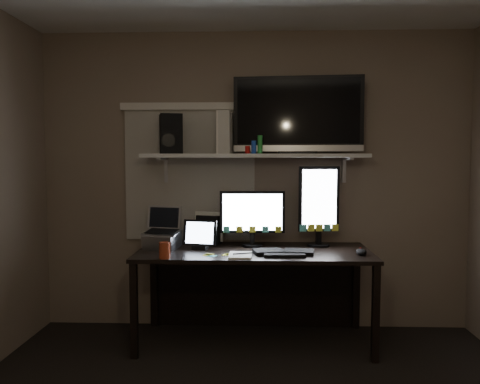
{
  "coord_description": "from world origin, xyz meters",
  "views": [
    {
      "loc": [
        0.02,
        -2.17,
        1.44
      ],
      "look_at": [
        -0.1,
        1.25,
        1.2
      ],
      "focal_mm": 35.0,
      "sensor_mm": 36.0,
      "label": 1
    }
  ],
  "objects_px": {
    "desk": "(254,269)",
    "laptop": "(162,228)",
    "mouse": "(361,252)",
    "cup": "(165,250)",
    "monitor_portrait": "(319,206)",
    "keyboard": "(284,252)",
    "speaker": "(171,134)",
    "game_console": "(225,133)",
    "tv": "(298,115)",
    "monitor_landscape": "(252,218)",
    "tablet": "(200,235)"
  },
  "relations": [
    {
      "from": "desk",
      "to": "laptop",
      "type": "xyz_separation_m",
      "value": [
        -0.73,
        -0.08,
        0.34
      ]
    },
    {
      "from": "mouse",
      "to": "cup",
      "type": "distance_m",
      "value": 1.44
    },
    {
      "from": "monitor_portrait",
      "to": "desk",
      "type": "bearing_deg",
      "value": -179.04
    },
    {
      "from": "keyboard",
      "to": "speaker",
      "type": "xyz_separation_m",
      "value": [
        -0.9,
        0.31,
        0.89
      ]
    },
    {
      "from": "cup",
      "to": "game_console",
      "type": "relative_size",
      "value": 0.35
    },
    {
      "from": "speaker",
      "to": "laptop",
      "type": "bearing_deg",
      "value": -125.44
    },
    {
      "from": "keyboard",
      "to": "monitor_portrait",
      "type": "bearing_deg",
      "value": 44.58
    },
    {
      "from": "laptop",
      "to": "monitor_portrait",
      "type": "bearing_deg",
      "value": 20.38
    },
    {
      "from": "tv",
      "to": "speaker",
      "type": "bearing_deg",
      "value": -172.59
    },
    {
      "from": "tv",
      "to": "speaker",
      "type": "xyz_separation_m",
      "value": [
        -1.03,
        -0.05,
        -0.15
      ]
    },
    {
      "from": "monitor_portrait",
      "to": "game_console",
      "type": "xyz_separation_m",
      "value": [
        -0.76,
        -0.02,
        0.59
      ]
    },
    {
      "from": "desk",
      "to": "game_console",
      "type": "distance_m",
      "value": 1.12
    },
    {
      "from": "monitor_landscape",
      "to": "tv",
      "type": "bearing_deg",
      "value": 8.6
    },
    {
      "from": "monitor_landscape",
      "to": "cup",
      "type": "xyz_separation_m",
      "value": [
        -0.62,
        -0.49,
        -0.17
      ]
    },
    {
      "from": "mouse",
      "to": "laptop",
      "type": "xyz_separation_m",
      "value": [
        -1.52,
        0.19,
        0.14
      ]
    },
    {
      "from": "desk",
      "to": "tv",
      "type": "xyz_separation_m",
      "value": [
        0.35,
        0.11,
        1.24
      ]
    },
    {
      "from": "keyboard",
      "to": "tv",
      "type": "height_order",
      "value": "tv"
    },
    {
      "from": "laptop",
      "to": "speaker",
      "type": "relative_size",
      "value": 1.01
    },
    {
      "from": "speaker",
      "to": "game_console",
      "type": "bearing_deg",
      "value": -15.31
    },
    {
      "from": "monitor_portrait",
      "to": "tablet",
      "type": "height_order",
      "value": "monitor_portrait"
    },
    {
      "from": "keyboard",
      "to": "tv",
      "type": "distance_m",
      "value": 1.12
    },
    {
      "from": "desk",
      "to": "monitor_portrait",
      "type": "distance_m",
      "value": 0.73
    },
    {
      "from": "monitor_landscape",
      "to": "tv",
      "type": "relative_size",
      "value": 0.5
    },
    {
      "from": "game_console",
      "to": "tv",
      "type": "bearing_deg",
      "value": 13.03
    },
    {
      "from": "monitor_landscape",
      "to": "keyboard",
      "type": "xyz_separation_m",
      "value": [
        0.24,
        -0.29,
        -0.22
      ]
    },
    {
      "from": "desk",
      "to": "mouse",
      "type": "bearing_deg",
      "value": -18.62
    },
    {
      "from": "tablet",
      "to": "tv",
      "type": "height_order",
      "value": "tv"
    },
    {
      "from": "monitor_portrait",
      "to": "cup",
      "type": "relative_size",
      "value": 5.72
    },
    {
      "from": "tablet",
      "to": "mouse",
      "type": "bearing_deg",
      "value": 4.25
    },
    {
      "from": "tablet",
      "to": "cup",
      "type": "distance_m",
      "value": 0.41
    },
    {
      "from": "keyboard",
      "to": "game_console",
      "type": "xyz_separation_m",
      "value": [
        -0.46,
        0.3,
        0.9
      ]
    },
    {
      "from": "desk",
      "to": "keyboard",
      "type": "relative_size",
      "value": 3.94
    },
    {
      "from": "speaker",
      "to": "cup",
      "type": "bearing_deg",
      "value": -100.04
    },
    {
      "from": "monitor_landscape",
      "to": "speaker",
      "type": "relative_size",
      "value": 1.65
    },
    {
      "from": "laptop",
      "to": "cup",
      "type": "distance_m",
      "value": 0.39
    },
    {
      "from": "monitor_landscape",
      "to": "mouse",
      "type": "distance_m",
      "value": 0.89
    },
    {
      "from": "monitor_landscape",
      "to": "game_console",
      "type": "bearing_deg",
      "value": 173.68
    },
    {
      "from": "monitor_portrait",
      "to": "cup",
      "type": "distance_m",
      "value": 1.3
    },
    {
      "from": "cup",
      "to": "tv",
      "type": "height_order",
      "value": "tv"
    },
    {
      "from": "game_console",
      "to": "speaker",
      "type": "height_order",
      "value": "game_console"
    },
    {
      "from": "mouse",
      "to": "laptop",
      "type": "bearing_deg",
      "value": 174.65
    },
    {
      "from": "keyboard",
      "to": "mouse",
      "type": "relative_size",
      "value": 3.77
    },
    {
      "from": "keyboard",
      "to": "tablet",
      "type": "relative_size",
      "value": 1.71
    },
    {
      "from": "keyboard",
      "to": "game_console",
      "type": "distance_m",
      "value": 1.06
    },
    {
      "from": "laptop",
      "to": "tv",
      "type": "bearing_deg",
      "value": 23.33
    },
    {
      "from": "desk",
      "to": "mouse",
      "type": "relative_size",
      "value": 14.87
    },
    {
      "from": "monitor_portrait",
      "to": "speaker",
      "type": "bearing_deg",
      "value": 173.26
    },
    {
      "from": "desk",
      "to": "speaker",
      "type": "relative_size",
      "value": 5.67
    },
    {
      "from": "desk",
      "to": "laptop",
      "type": "relative_size",
      "value": 5.59
    },
    {
      "from": "mouse",
      "to": "game_console",
      "type": "height_order",
      "value": "game_console"
    }
  ]
}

